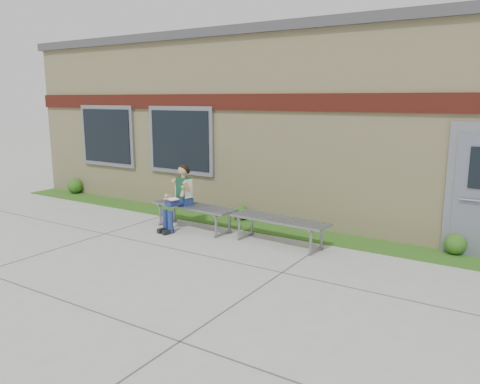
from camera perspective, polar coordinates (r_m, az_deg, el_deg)
The scene contains 9 objects.
ground at distance 7.54m, azimuth -3.50°, elevation -9.49°, with size 80.00×80.00×0.00m, color #9E9E99.
grass_strip at distance 9.65m, azimuth 5.58°, elevation -4.76°, with size 16.00×0.80×0.02m, color #205416.
school_building at distance 12.41m, azimuth 12.91°, elevation 8.40°, with size 16.20×6.22×4.20m.
bench_left at distance 9.76m, azimuth -5.66°, elevation -2.29°, with size 1.97×0.68×0.50m.
bench_right at distance 8.71m, azimuth 4.82°, elevation -3.98°, with size 1.94×0.65×0.50m.
girl at distance 9.67m, azimuth -7.45°, elevation -0.39°, with size 0.47×0.81×1.36m.
shrub_west at distance 14.12m, azimuth -19.47°, elevation 0.72°, with size 0.43×0.43×0.43m, color #205416.
shrub_mid at distance 10.41m, azimuth 0.03°, elevation -2.52°, with size 0.33×0.33×0.33m, color #205416.
shrub_east at distance 8.96m, azimuth 24.78°, elevation -5.77°, with size 0.37×0.37×0.37m, color #205416.
Camera 1 is at (4.14, -5.70, 2.68)m, focal length 35.00 mm.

